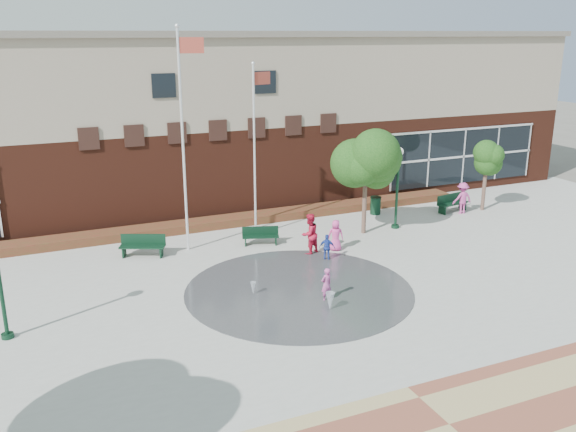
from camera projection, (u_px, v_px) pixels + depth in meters
name	position (u px, v px, depth m)	size (l,w,h in m)	color
ground	(337.00, 325.00, 19.83)	(120.00, 120.00, 0.00)	#666056
plaza_concrete	(288.00, 281.00, 23.33)	(46.00, 18.00, 0.01)	#A8A8A0
splash_pad	(299.00, 290.00, 22.46)	(8.40, 8.40, 0.01)	#383A3D
library_building	(191.00, 117.00, 33.81)	(44.40, 10.40, 9.20)	#4F2115
flower_bed	(226.00, 226.00, 30.00)	(26.00, 1.20, 0.40)	maroon
flagpole_left	(184.00, 130.00, 25.14)	(1.08, 0.38, 9.47)	white
flagpole_right	(255.00, 142.00, 27.31)	(0.96, 0.30, 7.93)	white
lamp_right	(398.00, 179.00, 28.88)	(0.42, 0.42, 3.98)	#0F311F
bench_left	(143.00, 250.00, 25.74)	(1.95, 1.25, 0.95)	#0F311F
bench_mid	(261.00, 239.00, 27.19)	(1.69, 0.94, 0.82)	#0F311F
bench_right	(452.00, 206.00, 32.19)	(1.95, 0.86, 0.95)	#0F311F
trash_can	(375.00, 205.00, 31.72)	(0.58, 0.58, 0.95)	#0F311F
tree_mid	(366.00, 158.00, 27.82)	(2.96, 2.96, 4.99)	#4F382E
tree_small_right	(487.00, 161.00, 31.83)	(2.16, 2.16, 3.69)	#4F382E
water_jet_a	(330.00, 311.00, 20.83)	(0.33, 0.33, 0.64)	white
water_jet_b	(253.00, 295.00, 22.07)	(0.21, 0.21, 0.47)	white
child_splash	(326.00, 284.00, 21.46)	(0.45, 0.29, 1.22)	#BF509B
adult_red	(310.00, 234.00, 25.93)	(0.87, 0.68, 1.79)	red
adult_pink	(336.00, 235.00, 26.39)	(0.68, 0.44, 1.38)	#E7459C
child_blue	(327.00, 247.00, 25.29)	(0.66, 0.28, 1.13)	#2541AB
person_bench	(462.00, 198.00, 31.77)	(1.07, 0.62, 1.66)	#C0408F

